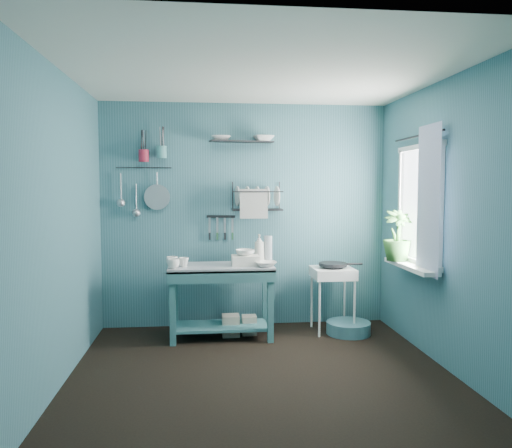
{
  "coord_description": "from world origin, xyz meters",
  "views": [
    {
      "loc": [
        -0.48,
        -4.11,
        1.57
      ],
      "look_at": [
        0.05,
        0.85,
        1.2
      ],
      "focal_mm": 35.0,
      "sensor_mm": 36.0,
      "label": 1
    }
  ],
  "objects": [
    {
      "name": "floor_basin",
      "position": [
        1.06,
        1.0,
        0.07
      ],
      "size": [
        0.47,
        0.47,
        0.13
      ],
      "primitive_type": "cylinder",
      "color": "#417680",
      "rests_on": "floor"
    },
    {
      "name": "hotplate_stand",
      "position": [
        0.91,
        1.11,
        0.35
      ],
      "size": [
        0.44,
        0.44,
        0.7
      ],
      "primitive_type": "cube",
      "rotation": [
        0.0,
        0.0,
        -0.0
      ],
      "color": "white",
      "rests_on": "floor"
    },
    {
      "name": "mug_right",
      "position": [
        -0.8,
        1.02,
        0.81
      ],
      "size": [
        0.17,
        0.17,
        0.1
      ],
      "primitive_type": "imported",
      "rotation": [
        0.0,
        0.0,
        1.05
      ],
      "color": "white",
      "rests_on": "work_counter"
    },
    {
      "name": "ladle_outer",
      "position": [
        -1.37,
        1.46,
        1.57
      ],
      "size": [
        0.01,
        0.01,
        0.3
      ],
      "primitive_type": "cylinder",
      "color": "#A7A9AF",
      "rests_on": "wall_back"
    },
    {
      "name": "window_glass",
      "position": [
        1.59,
        0.45,
        1.4
      ],
      "size": [
        0.0,
        1.1,
        1.1
      ],
      "primitive_type": "plane",
      "rotation": [
        1.57,
        0.0,
        1.57
      ],
      "color": "white",
      "rests_on": "wall_right"
    },
    {
      "name": "utensil_cup_magenta",
      "position": [
        -1.11,
        1.42,
        1.91
      ],
      "size": [
        0.11,
        0.11,
        0.13
      ],
      "primitive_type": "cylinder",
      "color": "maroon",
      "rests_on": "wall_back"
    },
    {
      "name": "shelf_bowl_right",
      "position": [
        0.19,
        1.4,
        2.02
      ],
      "size": [
        0.25,
        0.25,
        0.06
      ],
      "primitive_type": "imported",
      "rotation": [
        0.0,
        0.0,
        0.08
      ],
      "color": "white",
      "rests_on": "upper_shelf"
    },
    {
      "name": "hook_rail",
      "position": [
        -1.12,
        1.47,
        1.78
      ],
      "size": [
        0.6,
        0.01,
        0.01
      ],
      "primitive_type": "cylinder",
      "rotation": [
        0.0,
        1.57,
        0.0
      ],
      "color": "black",
      "rests_on": "wall_back"
    },
    {
      "name": "storage_tin_small",
      "position": [
        0.0,
        1.1,
        0.1
      ],
      "size": [
        0.15,
        0.15,
        0.2
      ],
      "primitive_type": "cube",
      "color": "tan",
      "rests_on": "floor"
    },
    {
      "name": "shelf_bowl_left",
      "position": [
        -0.28,
        1.4,
        2.09
      ],
      "size": [
        0.23,
        0.23,
        0.05
      ],
      "primitive_type": "imported",
      "rotation": [
        0.0,
        0.0,
        -0.06
      ],
      "color": "white",
      "rests_on": "upper_shelf"
    },
    {
      "name": "utensil_cup_teal",
      "position": [
        -0.92,
        1.42,
        1.95
      ],
      "size": [
        0.11,
        0.11,
        0.13
      ],
      "primitive_type": "cylinder",
      "color": "teal",
      "rests_on": "wall_back"
    },
    {
      "name": "curtain_rod",
      "position": [
        1.54,
        0.45,
        2.05
      ],
      "size": [
        0.02,
        1.05,
        0.02
      ],
      "primitive_type": "cylinder",
      "rotation": [
        1.57,
        0.0,
        0.0
      ],
      "color": "black",
      "rests_on": "wall_right"
    },
    {
      "name": "frying_pan",
      "position": [
        0.91,
        1.11,
        0.74
      ],
      "size": [
        0.3,
        0.3,
        0.03
      ],
      "primitive_type": "cylinder",
      "color": "black",
      "rests_on": "hotplate_stand"
    },
    {
      "name": "wall_left",
      "position": [
        -1.6,
        0.0,
        1.25
      ],
      "size": [
        0.0,
        3.0,
        3.0
      ],
      "primitive_type": "plane",
      "rotation": [
        1.57,
        0.0,
        1.57
      ],
      "color": "#36646E",
      "rests_on": "ground"
    },
    {
      "name": "ladle_inner",
      "position": [
        -1.2,
        1.46,
        1.46
      ],
      "size": [
        0.01,
        0.01,
        0.3
      ],
      "primitive_type": "cylinder",
      "color": "#A7A9AF",
      "rests_on": "wall_back"
    },
    {
      "name": "water_bottle",
      "position": [
        0.22,
        1.24,
        0.9
      ],
      "size": [
        0.09,
        0.09,
        0.28
      ],
      "primitive_type": "cylinder",
      "color": "#A5B1B8",
      "rests_on": "work_counter"
    },
    {
      "name": "dish_rack",
      "position": [
        0.12,
        1.37,
        1.47
      ],
      "size": [
        0.56,
        0.27,
        0.32
      ],
      "primitive_type": "cube",
      "rotation": [
        0.0,
        0.0,
        0.05
      ],
      "color": "black",
      "rests_on": "wall_back"
    },
    {
      "name": "wall_right",
      "position": [
        1.6,
        0.0,
        1.25
      ],
      "size": [
        0.0,
        3.0,
        3.0
      ],
      "primitive_type": "plane",
      "rotation": [
        1.57,
        0.0,
        -1.57
      ],
      "color": "#36646E",
      "rests_on": "ground"
    },
    {
      "name": "work_counter",
      "position": [
        -0.3,
        1.02,
        0.38
      ],
      "size": [
        1.16,
        0.73,
        0.76
      ],
      "primitive_type": "cube",
      "rotation": [
        0.0,
        0.0,
        0.19
      ],
      "color": "#356D71",
      "rests_on": "floor"
    },
    {
      "name": "wall_front",
      "position": [
        0.0,
        -1.5,
        1.25
      ],
      "size": [
        3.2,
        0.0,
        3.2
      ],
      "primitive_type": "plane",
      "rotation": [
        -1.57,
        0.0,
        0.0
      ],
      "color": "#36646E",
      "rests_on": "ground"
    },
    {
      "name": "windowsill",
      "position": [
        1.5,
        0.45,
        0.81
      ],
      "size": [
        0.16,
        0.95,
        0.04
      ],
      "primitive_type": "cube",
      "color": "white",
      "rests_on": "wall_right"
    },
    {
      "name": "knife_strip",
      "position": [
        -0.28,
        1.47,
        1.24
      ],
      "size": [
        0.32,
        0.07,
        0.03
      ],
      "primitive_type": "cube",
      "rotation": [
        0.0,
        0.0,
        -0.17
      ],
      "color": "black",
      "rests_on": "wall_back"
    },
    {
      "name": "floor",
      "position": [
        0.0,
        0.0,
        0.0
      ],
      "size": [
        3.2,
        3.2,
        0.0
      ],
      "primitive_type": "plane",
      "color": "black",
      "rests_on": "ground"
    },
    {
      "name": "colander",
      "position": [
        -0.98,
        1.45,
        1.46
      ],
      "size": [
        0.28,
        0.03,
        0.28
      ],
      "primitive_type": "cylinder",
      "rotation": [
        1.54,
        0.0,
        0.0
      ],
      "color": "#A7A9AF",
      "rests_on": "wall_back"
    },
    {
      "name": "potted_plant",
      "position": [
        1.46,
        0.69,
        1.08
      ],
      "size": [
        0.29,
        0.29,
        0.51
      ],
      "primitive_type": "imported",
      "rotation": [
        0.0,
        0.0,
        -0.03
      ],
      "color": "#2E6628",
      "rests_on": "windowsill"
    },
    {
      "name": "storage_tin_large",
      "position": [
        -0.2,
        1.07,
        0.11
      ],
      "size": [
        0.18,
        0.18,
        0.22
      ],
      "primitive_type": "cube",
      "color": "tan",
      "rests_on": "floor"
    },
    {
      "name": "wall_back",
      "position": [
        0.0,
        1.5,
        1.25
      ],
      "size": [
        3.2,
        0.0,
        3.2
      ],
      "primitive_type": "plane",
      "rotation": [
        1.57,
        0.0,
        0.0
      ],
      "color": "#36646E",
      "rests_on": "ground"
    },
    {
      "name": "wash_tub",
      "position": [
        -0.05,
        1.0,
        0.81
      ],
      "size": [
        0.28,
        0.22,
        0.1
      ],
      "primitive_type": "cube",
      "color": "silver",
      "rests_on": "work_counter"
    },
    {
      "name": "tub_bowl",
      "position": [
        -0.05,
        1.0,
        0.89
      ],
      "size": [
        0.2,
        0.2,
        0.06
      ],
      "primitive_type": "imported",
      "color": "white",
      "rests_on": "wash_tub"
    },
    {
      "name": "upper_shelf",
      "position": [
        -0.05,
        1.4,
        2.07
      ],
      "size": [
        0.72,
        0.29,
        0.01
      ],
      "primitive_type": "cube",
      "rotation": [
        0.0,
        0.0,
        0.17
      ],
      "color": "black",
      "rests_on": "wall_back"
    },
    {
      "name": "ceiling",
      "position": [
        0.0,
        0.0,
        2.5
      ],
      "size": [
        3.2,
        3.2,
        0.0
      ],
      "primitive_type": "plane",
      "rotation": [
        3.14,
        0.0,
        0.0
      ],
      "color": "silver",
      "rests_on": "ground"
    },
    {
      "name": "counter_bowl",
      "position": [
        0.15,
        0.87,
        0.79
      ],
      "size": [
        0.22,
        0.22,
        0.05
      ],
      "primitive_type": "imported",
      "color": "white",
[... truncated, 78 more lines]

